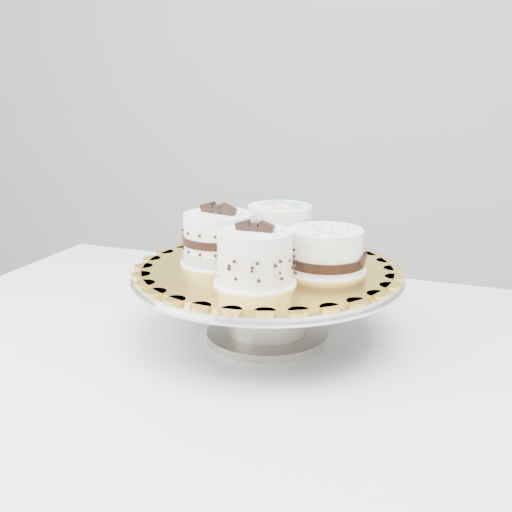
% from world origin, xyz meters
% --- Properties ---
extents(table, '(1.34, 0.97, 0.75)m').
position_xyz_m(table, '(0.01, 0.13, 0.68)').
color(table, white).
rests_on(table, floor).
extents(cake_stand, '(0.40, 0.40, 0.11)m').
position_xyz_m(cake_stand, '(-0.01, 0.18, 0.82)').
color(cake_stand, gray).
rests_on(cake_stand, table).
extents(cake_board, '(0.42, 0.42, 0.01)m').
position_xyz_m(cake_board, '(-0.01, 0.18, 0.86)').
color(cake_board, '#C7862A').
rests_on(cake_board, cake_stand).
extents(cake_swirl, '(0.11, 0.11, 0.09)m').
position_xyz_m(cake_swirl, '(-0.01, 0.09, 0.90)').
color(cake_swirl, white).
rests_on(cake_swirl, cake_board).
extents(cake_banded, '(0.13, 0.13, 0.09)m').
position_xyz_m(cake_banded, '(-0.09, 0.18, 0.90)').
color(cake_banded, white).
rests_on(cake_banded, cake_board).
extents(cake_dots, '(0.12, 0.12, 0.08)m').
position_xyz_m(cake_dots, '(-0.02, 0.27, 0.90)').
color(cake_dots, white).
rests_on(cake_dots, cake_board).
extents(cake_ribbon, '(0.12, 0.12, 0.06)m').
position_xyz_m(cake_ribbon, '(0.07, 0.18, 0.89)').
color(cake_ribbon, white).
rests_on(cake_ribbon, cake_board).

